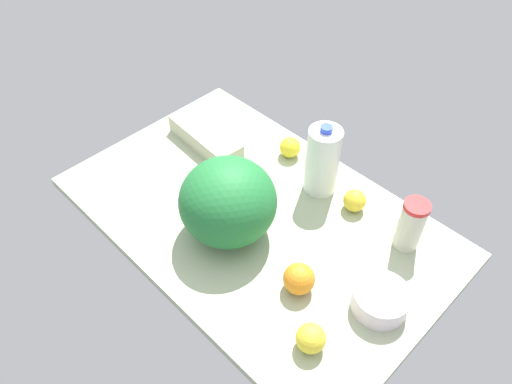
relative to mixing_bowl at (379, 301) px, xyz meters
The scene contains 10 objects.
countertop 46.97cm from the mixing_bowl, behind, with size 120.00×76.00×3.00cm, color #A3AE8B.
mixing_bowl is the anchor object (origin of this frame).
watermelon 49.76cm from the mixing_bowl, 168.30° to the right, with size 28.54×28.54×25.37cm, color #227536.
tumbler_cup 25.22cm from the mixing_bowl, 106.69° to the left, with size 7.57×7.57×17.28cm.
egg_carton 83.73cm from the mixing_bowl, behind, with size 30.83×10.45×6.66cm, color beige.
milk_jug 47.58cm from the mixing_bowl, 149.72° to the left, with size 10.61×10.61×25.53cm.
lemon_loose 22.02cm from the mixing_bowl, 104.71° to the right, with size 7.70×7.70×7.70cm, color yellow.
lemon_by_jug 35.95cm from the mixing_bowl, 137.87° to the left, with size 7.20×7.20×7.20cm, color yellow.
orange_far_back 21.88cm from the mixing_bowl, 151.12° to the right, with size 8.82×8.82×8.82cm, color orange.
lemon_beside_bowl 64.69cm from the mixing_bowl, 153.95° to the left, with size 7.27×7.27×7.27cm, color yellow.
Camera 1 is at (73.89, -73.32, 120.87)cm, focal length 35.00 mm.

